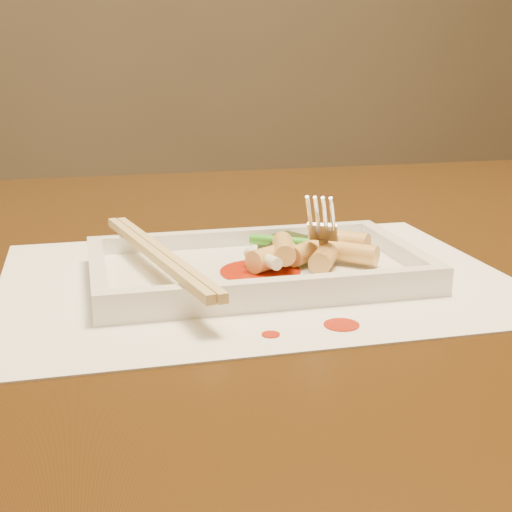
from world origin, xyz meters
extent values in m
cube|color=black|center=(0.00, 0.00, 0.73)|extent=(1.40, 0.90, 0.04)
cube|color=white|center=(-0.09, -0.09, 0.75)|extent=(0.40, 0.30, 0.00)
cylinder|color=#AA1A05|center=(-0.06, -0.20, 0.75)|extent=(0.02, 0.02, 0.00)
cylinder|color=#AA1A05|center=(-0.11, -0.21, 0.75)|extent=(0.01, 0.01, 0.00)
cube|color=white|center=(-0.09, -0.09, 0.76)|extent=(0.26, 0.16, 0.01)
cube|color=white|center=(-0.09, -0.01, 0.77)|extent=(0.26, 0.01, 0.01)
cube|color=white|center=(-0.09, -0.16, 0.77)|extent=(0.26, 0.01, 0.01)
cube|color=white|center=(-0.21, -0.09, 0.77)|extent=(0.01, 0.14, 0.01)
cube|color=white|center=(0.04, -0.09, 0.77)|extent=(0.01, 0.14, 0.01)
cube|color=black|center=(-0.05, -0.05, 0.77)|extent=(0.05, 0.04, 0.01)
cylinder|color=#EAEACC|center=(-0.08, -0.10, 0.77)|extent=(0.02, 0.04, 0.01)
cylinder|color=#299518|center=(-0.04, -0.07, 0.77)|extent=(0.08, 0.05, 0.01)
cube|color=tan|center=(-0.17, -0.09, 0.78)|extent=(0.06, 0.23, 0.01)
cube|color=tan|center=(-0.16, -0.09, 0.78)|extent=(0.06, 0.23, 0.01)
cylinder|color=#AA1A05|center=(-0.09, -0.10, 0.76)|extent=(0.06, 0.06, 0.00)
cylinder|color=#E5C06A|center=(-0.08, -0.10, 0.77)|extent=(0.05, 0.04, 0.02)
cylinder|color=#E5C06A|center=(-0.03, -0.10, 0.77)|extent=(0.04, 0.05, 0.02)
cylinder|color=#E5C06A|center=(-0.07, -0.09, 0.78)|extent=(0.03, 0.05, 0.02)
cylinder|color=#E5C06A|center=(-0.04, -0.09, 0.77)|extent=(0.04, 0.04, 0.02)
cylinder|color=#E5C06A|center=(-0.01, -0.10, 0.77)|extent=(0.05, 0.05, 0.02)
cylinder|color=#E5C06A|center=(-0.01, -0.08, 0.78)|extent=(0.05, 0.05, 0.02)
camera|label=1|loc=(-0.22, -0.62, 0.93)|focal=50.00mm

